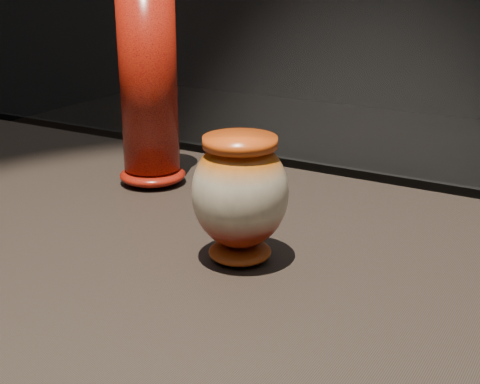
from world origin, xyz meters
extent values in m
cube|color=black|center=(0.00, 0.00, 0.88)|extent=(2.00, 0.80, 0.05)
ellipsoid|color=maroon|center=(-0.09, 0.03, 0.91)|extent=(0.10, 0.10, 0.02)
ellipsoid|color=beige|center=(-0.09, 0.03, 0.99)|extent=(0.15, 0.15, 0.13)
cylinder|color=orange|center=(-0.09, 0.03, 1.05)|extent=(0.11, 0.11, 0.01)
ellipsoid|color=#B2240B|center=(-0.36, 0.21, 0.91)|extent=(0.12, 0.12, 0.03)
cylinder|color=#B2240B|center=(-0.36, 0.21, 1.07)|extent=(0.10, 0.10, 0.30)
camera|label=1|loc=(0.28, -0.60, 1.24)|focal=50.00mm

